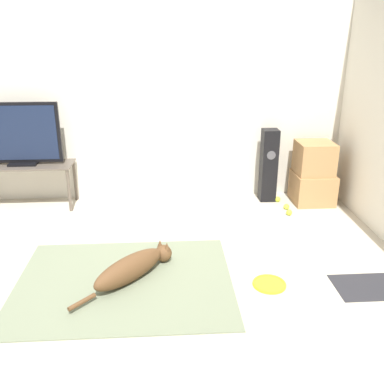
% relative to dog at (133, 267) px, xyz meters
% --- Properties ---
extents(ground_plane, '(12.00, 12.00, 0.00)m').
position_rel_dog_xyz_m(ground_plane, '(-0.16, -0.14, -0.12)').
color(ground_plane, '#BCB29E').
extents(wall_back, '(8.00, 0.06, 2.55)m').
position_rel_dog_xyz_m(wall_back, '(-0.16, 1.96, 1.16)').
color(wall_back, beige).
rests_on(wall_back, ground_plane).
extents(area_rug, '(1.77, 1.38, 0.01)m').
position_rel_dog_xyz_m(area_rug, '(-0.07, -0.04, -0.11)').
color(area_rug, slate).
rests_on(area_rug, ground_plane).
extents(dog, '(0.78, 0.82, 0.22)m').
position_rel_dog_xyz_m(dog, '(0.00, 0.00, 0.00)').
color(dog, brown).
rests_on(dog, area_rug).
extents(frisbee, '(0.27, 0.27, 0.03)m').
position_rel_dog_xyz_m(frisbee, '(1.11, -0.16, -0.10)').
color(frisbee, yellow).
rests_on(frisbee, ground_plane).
extents(cardboard_box_lower, '(0.46, 0.45, 0.36)m').
position_rel_dog_xyz_m(cardboard_box_lower, '(2.04, 1.60, 0.06)').
color(cardboard_box_lower, '#A87A4C').
rests_on(cardboard_box_lower, ground_plane).
extents(cardboard_box_upper, '(0.41, 0.40, 0.38)m').
position_rel_dog_xyz_m(cardboard_box_upper, '(2.03, 1.61, 0.43)').
color(cardboard_box_upper, '#A87A4C').
rests_on(cardboard_box_upper, cardboard_box_lower).
extents(floor_speaker, '(0.19, 0.19, 0.87)m').
position_rel_dog_xyz_m(floor_speaker, '(1.52, 1.71, 0.32)').
color(floor_speaker, black).
rests_on(floor_speaker, ground_plane).
extents(tv_stand, '(1.09, 0.41, 0.52)m').
position_rel_dog_xyz_m(tv_stand, '(-1.33, 1.68, 0.33)').
color(tv_stand, brown).
rests_on(tv_stand, ground_plane).
extents(tv, '(0.89, 0.20, 0.70)m').
position_rel_dog_xyz_m(tv, '(-1.33, 1.69, 0.75)').
color(tv, black).
rests_on(tv, tv_stand).
extents(tennis_ball_by_boxes, '(0.07, 0.07, 0.07)m').
position_rel_dog_xyz_m(tennis_ball_by_boxes, '(1.68, 1.39, -0.08)').
color(tennis_ball_by_boxes, '#C6E033').
rests_on(tennis_ball_by_boxes, ground_plane).
extents(tennis_ball_near_speaker, '(0.07, 0.07, 0.07)m').
position_rel_dog_xyz_m(tennis_ball_near_speaker, '(1.63, 1.63, -0.08)').
color(tennis_ball_near_speaker, '#C6E033').
rests_on(tennis_ball_near_speaker, ground_plane).
extents(tennis_ball_loose_on_carpet, '(0.07, 0.07, 0.07)m').
position_rel_dog_xyz_m(tennis_ball_loose_on_carpet, '(1.66, 1.22, -0.08)').
color(tennis_ball_loose_on_carpet, '#C6E033').
rests_on(tennis_ball_loose_on_carpet, ground_plane).
extents(door_mat, '(0.61, 0.40, 0.01)m').
position_rel_dog_xyz_m(door_mat, '(1.94, -0.24, -0.11)').
color(door_mat, '#28282D').
rests_on(door_mat, ground_plane).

